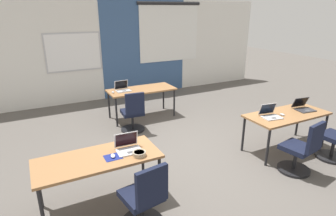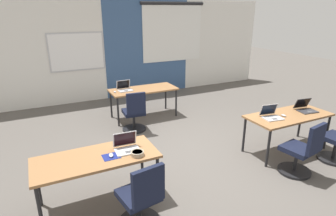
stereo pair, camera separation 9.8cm
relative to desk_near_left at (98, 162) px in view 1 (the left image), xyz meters
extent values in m
plane|color=#56514C|center=(1.75, 0.60, -0.66)|extent=(24.00, 24.00, 0.00)
cube|color=silver|center=(1.75, 4.80, 0.74)|extent=(10.00, 0.20, 2.80)
cube|color=#385684|center=(2.66, 4.69, 0.74)|extent=(2.66, 0.01, 2.80)
cube|color=#B7B7BC|center=(0.57, 4.69, 0.78)|extent=(1.48, 0.02, 1.04)
cube|color=white|center=(0.57, 4.68, 0.78)|extent=(1.40, 0.02, 0.96)
cube|color=white|center=(3.49, 4.67, 1.15)|extent=(2.00, 0.02, 1.68)
cylinder|color=black|center=(3.49, 4.67, 2.04)|extent=(2.10, 0.10, 0.10)
cube|color=olive|center=(0.00, 0.00, 0.04)|extent=(1.60, 0.70, 0.04)
cylinder|color=black|center=(-0.74, -0.30, -0.32)|extent=(0.04, 0.04, 0.68)
cylinder|color=black|center=(0.74, -0.30, -0.32)|extent=(0.04, 0.04, 0.68)
cylinder|color=black|center=(-0.74, 0.30, -0.32)|extent=(0.04, 0.04, 0.68)
cylinder|color=black|center=(0.74, 0.30, -0.32)|extent=(0.04, 0.04, 0.68)
cube|color=olive|center=(3.50, 0.00, 0.04)|extent=(1.60, 0.70, 0.04)
cylinder|color=black|center=(2.76, -0.30, -0.32)|extent=(0.04, 0.04, 0.68)
cylinder|color=black|center=(4.24, -0.30, -0.32)|extent=(0.04, 0.04, 0.68)
cylinder|color=black|center=(2.76, 0.30, -0.32)|extent=(0.04, 0.04, 0.68)
cylinder|color=black|center=(4.24, 0.30, -0.32)|extent=(0.04, 0.04, 0.68)
cube|color=olive|center=(1.75, 2.80, 0.04)|extent=(1.60, 0.70, 0.04)
cylinder|color=black|center=(1.01, 2.50, -0.32)|extent=(0.04, 0.04, 0.68)
cylinder|color=black|center=(2.49, 2.50, -0.32)|extent=(0.04, 0.04, 0.68)
cylinder|color=black|center=(1.01, 3.10, -0.32)|extent=(0.04, 0.04, 0.68)
cylinder|color=black|center=(2.49, 3.10, -0.32)|extent=(0.04, 0.04, 0.68)
cube|color=#333338|center=(3.94, -0.04, 0.07)|extent=(0.36, 0.27, 0.02)
cube|color=#4C4C4F|center=(3.93, -0.09, 0.08)|extent=(0.10, 0.07, 0.00)
cube|color=#333338|center=(3.96, 0.12, 0.18)|extent=(0.34, 0.14, 0.21)
cube|color=black|center=(3.96, 0.11, 0.18)|extent=(0.31, 0.12, 0.18)
cylinder|color=black|center=(4.00, -0.65, -0.64)|extent=(0.52, 0.52, 0.04)
cylinder|color=black|center=(4.00, -0.65, -0.45)|extent=(0.06, 0.06, 0.34)
cube|color=black|center=(4.00, -0.65, -0.24)|extent=(0.47, 0.47, 0.08)
sphere|color=black|center=(3.98, -0.42, -0.64)|extent=(0.04, 0.04, 0.04)
sphere|color=black|center=(3.78, -0.74, -0.64)|extent=(0.04, 0.04, 0.04)
cube|color=#B7B7BC|center=(3.08, -0.02, 0.07)|extent=(0.36, 0.28, 0.02)
cube|color=#4C4C4F|center=(3.07, -0.08, 0.08)|extent=(0.10, 0.07, 0.00)
cube|color=#B7B7BC|center=(3.10, 0.12, 0.18)|extent=(0.34, 0.12, 0.21)
cube|color=black|center=(3.10, 0.12, 0.18)|extent=(0.30, 0.10, 0.19)
ellipsoid|color=#B2B2B7|center=(3.35, -0.02, 0.08)|extent=(0.06, 0.10, 0.03)
cylinder|color=black|center=(3.05, -0.63, -0.64)|extent=(0.52, 0.52, 0.04)
cylinder|color=black|center=(3.05, -0.63, -0.45)|extent=(0.06, 0.06, 0.34)
cube|color=black|center=(3.05, -0.63, -0.24)|extent=(0.51, 0.51, 0.08)
cube|color=black|center=(3.10, -0.88, 0.03)|extent=(0.40, 0.13, 0.46)
sphere|color=black|center=(3.01, -0.40, -0.64)|extent=(0.04, 0.04, 0.04)
sphere|color=black|center=(3.29, -0.66, -0.64)|extent=(0.04, 0.04, 0.04)
sphere|color=black|center=(2.85, -0.74, -0.64)|extent=(0.04, 0.04, 0.04)
cube|color=silver|center=(0.42, -0.04, 0.07)|extent=(0.34, 0.25, 0.02)
cube|color=#4C4C4F|center=(0.41, -0.10, 0.08)|extent=(0.09, 0.06, 0.00)
cube|color=silver|center=(0.42, 0.10, 0.19)|extent=(0.33, 0.07, 0.22)
cube|color=black|center=(0.42, 0.09, 0.19)|extent=(0.30, 0.06, 0.19)
cube|color=navy|center=(0.18, -0.08, 0.06)|extent=(0.22, 0.19, 0.00)
ellipsoid|color=silver|center=(0.18, -0.08, 0.08)|extent=(0.07, 0.11, 0.03)
cylinder|color=black|center=(0.35, -0.61, -0.45)|extent=(0.06, 0.06, 0.34)
cube|color=black|center=(0.35, -0.61, -0.24)|extent=(0.50, 0.50, 0.08)
cube|color=black|center=(0.38, -0.86, 0.03)|extent=(0.40, 0.12, 0.46)
sphere|color=black|center=(0.31, -0.38, -0.64)|extent=(0.04, 0.04, 0.04)
cube|color=#B7B7BC|center=(1.30, 2.82, 0.07)|extent=(0.34, 0.24, 0.02)
cube|color=#4C4C4F|center=(1.31, 2.76, 0.08)|extent=(0.09, 0.06, 0.00)
cube|color=#B7B7BC|center=(1.30, 2.96, 0.18)|extent=(0.33, 0.07, 0.22)
cube|color=black|center=(1.30, 2.95, 0.19)|extent=(0.30, 0.06, 0.19)
ellipsoid|color=#B2B2B7|center=(1.04, 2.79, 0.08)|extent=(0.07, 0.11, 0.03)
cylinder|color=black|center=(1.26, 2.15, -0.64)|extent=(0.52, 0.52, 0.04)
cylinder|color=black|center=(1.26, 2.15, -0.45)|extent=(0.06, 0.06, 0.34)
cube|color=black|center=(1.26, 2.15, -0.24)|extent=(0.47, 0.47, 0.08)
cube|color=black|center=(1.24, 1.90, 0.03)|extent=(0.40, 0.09, 0.46)
sphere|color=black|center=(1.28, 2.38, -0.64)|extent=(0.04, 0.04, 0.04)
sphere|color=black|center=(1.47, 2.06, -0.64)|extent=(0.04, 0.04, 0.04)
sphere|color=black|center=(1.03, 2.10, -0.64)|extent=(0.04, 0.04, 0.04)
cylinder|color=tan|center=(0.50, -0.21, 0.09)|extent=(0.17, 0.17, 0.05)
torus|color=tan|center=(0.50, -0.21, 0.11)|extent=(0.18, 0.18, 0.02)
cylinder|color=gold|center=(0.50, -0.21, 0.11)|extent=(0.14, 0.14, 0.01)
camera|label=1|loc=(-0.65, -3.25, 1.88)|focal=29.81mm
camera|label=2|loc=(-0.57, -3.30, 1.88)|focal=29.81mm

